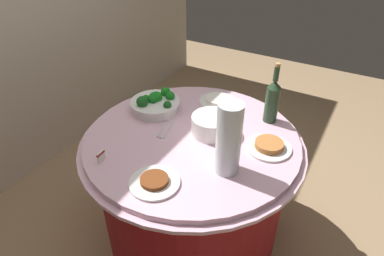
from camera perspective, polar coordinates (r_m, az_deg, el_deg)
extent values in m
plane|color=#9E7F5B|center=(2.23, 0.00, -17.01)|extent=(6.00, 6.00, 0.00)
cylinder|color=maroon|center=(1.97, 0.00, -10.74)|extent=(1.01, 1.01, 0.69)
cylinder|color=#E0B2C6|center=(1.74, 0.00, -2.45)|extent=(1.16, 1.16, 0.02)
cylinder|color=#E0B2C6|center=(1.72, 0.00, -1.78)|extent=(1.10, 1.10, 0.03)
cylinder|color=white|center=(1.93, -6.29, 3.67)|extent=(0.26, 0.26, 0.05)
cylinder|color=white|center=(1.91, -6.34, 4.47)|extent=(0.28, 0.28, 0.01)
sphere|color=#196C1E|center=(1.90, -6.58, 4.90)|extent=(0.04, 0.04, 0.04)
sphere|color=#19561E|center=(1.84, -4.23, 3.96)|extent=(0.05, 0.05, 0.05)
sphere|color=#19561E|center=(1.87, -8.52, 4.43)|extent=(0.07, 0.07, 0.07)
sphere|color=#195D1E|center=(1.91, -6.46, 4.75)|extent=(0.05, 0.05, 0.05)
sphere|color=#19511E|center=(1.90, -6.69, 4.67)|extent=(0.04, 0.04, 0.04)
sphere|color=#19841E|center=(1.92, -6.49, 5.23)|extent=(0.06, 0.06, 0.06)
sphere|color=#196C1E|center=(1.90, -6.74, 4.88)|extent=(0.05, 0.05, 0.05)
sphere|color=#19781E|center=(1.92, -7.87, 5.02)|extent=(0.04, 0.04, 0.04)
sphere|color=#195A1E|center=(1.92, -6.19, 5.08)|extent=(0.04, 0.04, 0.04)
sphere|color=#19711E|center=(1.92, -3.77, 5.48)|extent=(0.05, 0.05, 0.05)
sphere|color=#197B1E|center=(1.91, -6.05, 5.27)|extent=(0.07, 0.07, 0.07)
sphere|color=#19831E|center=(1.96, -4.53, 6.14)|extent=(0.06, 0.06, 0.06)
cylinder|color=white|center=(1.74, 3.35, -0.68)|extent=(0.21, 0.21, 0.01)
cylinder|color=white|center=(1.73, 3.36, -0.41)|extent=(0.21, 0.21, 0.01)
cylinder|color=white|center=(1.73, 3.38, -0.14)|extent=(0.21, 0.21, 0.01)
cylinder|color=white|center=(1.72, 3.39, 0.13)|extent=(0.21, 0.21, 0.01)
cylinder|color=white|center=(1.72, 3.40, 0.41)|extent=(0.21, 0.21, 0.01)
cylinder|color=white|center=(1.71, 3.41, 0.69)|extent=(0.21, 0.21, 0.01)
cylinder|color=white|center=(1.70, 3.42, 0.97)|extent=(0.21, 0.21, 0.01)
cylinder|color=white|center=(1.70, 3.43, 1.25)|extent=(0.21, 0.21, 0.01)
cylinder|color=white|center=(1.69, 3.44, 1.53)|extent=(0.21, 0.21, 0.01)
cylinder|color=white|center=(1.69, 3.45, 1.82)|extent=(0.21, 0.21, 0.01)
cylinder|color=#233C23|center=(1.84, 13.45, 3.92)|extent=(0.07, 0.07, 0.20)
cone|color=#233C23|center=(1.78, 13.96, 7.25)|extent=(0.07, 0.07, 0.04)
cylinder|color=#233C23|center=(1.75, 14.23, 8.99)|extent=(0.03, 0.03, 0.08)
cylinder|color=#B2844C|center=(1.73, 14.45, 10.42)|extent=(0.03, 0.03, 0.02)
cylinder|color=silver|center=(1.41, 6.28, -1.90)|extent=(0.11, 0.11, 0.34)
sphere|color=#E5B26B|center=(1.51, 6.31, -5.47)|extent=(0.06, 0.06, 0.06)
sphere|color=#E5B26B|center=(1.49, 5.16, -5.93)|extent=(0.06, 0.06, 0.06)
sphere|color=#E5B26B|center=(1.48, 6.44, -6.37)|extent=(0.06, 0.06, 0.06)
sphere|color=#72C64C|center=(1.48, 5.96, -3.82)|extent=(0.06, 0.06, 0.06)
sphere|color=#72C64C|center=(1.45, 5.45, -4.62)|extent=(0.06, 0.06, 0.06)
sphere|color=#72C64C|center=(1.46, 6.87, -4.54)|extent=(0.06, 0.06, 0.06)
sphere|color=red|center=(1.44, 5.64, -2.27)|extent=(0.06, 0.06, 0.06)
sphere|color=red|center=(1.41, 5.98, -3.14)|extent=(0.06, 0.06, 0.06)
sphere|color=red|center=(1.43, 7.04, -2.58)|extent=(0.06, 0.06, 0.06)
cylinder|color=silver|center=(1.77, -5.08, -0.07)|extent=(0.16, 0.05, 0.01)
cylinder|color=silver|center=(1.76, -3.98, -0.24)|extent=(0.16, 0.05, 0.01)
sphere|color=silver|center=(1.70, -5.39, -1.63)|extent=(0.01, 0.01, 0.01)
cylinder|color=white|center=(1.67, 12.94, -3.31)|extent=(0.22, 0.22, 0.01)
cylinder|color=#B77038|center=(1.66, 13.03, -2.76)|extent=(0.14, 0.14, 0.03)
cylinder|color=white|center=(2.01, 4.38, 4.58)|extent=(0.22, 0.22, 0.01)
cylinder|color=white|center=(2.00, 4.40, 4.96)|extent=(0.14, 0.14, 0.02)
cylinder|color=white|center=(1.45, -6.41, -9.24)|extent=(0.22, 0.22, 0.01)
cylinder|color=brown|center=(1.44, -6.45, -8.80)|extent=(0.12, 0.12, 0.02)
cube|color=white|center=(1.60, -15.26, -4.71)|extent=(0.05, 0.01, 0.05)
cube|color=maroon|center=(1.58, -15.35, -4.21)|extent=(0.05, 0.01, 0.01)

